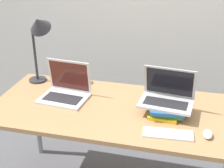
# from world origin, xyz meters

# --- Properties ---
(desk) EXTENTS (1.78, 0.79, 0.78)m
(desk) POSITION_xyz_m (0.00, 0.40, 0.70)
(desk) COLOR #9E754C
(desk) RESTS_ON ground_plane
(laptop_left) EXTENTS (0.36, 0.29, 0.27)m
(laptop_left) POSITION_xyz_m (-0.42, 0.46, 0.83)
(laptop_left) COLOR silver
(laptop_left) RESTS_ON desk
(book_stack) EXTENTS (0.24, 0.26, 0.07)m
(book_stack) POSITION_xyz_m (0.32, 0.40, 0.81)
(book_stack) COLOR gold
(book_stack) RESTS_ON desk
(laptop_on_books) EXTENTS (0.37, 0.26, 0.23)m
(laptop_on_books) POSITION_xyz_m (0.32, 0.43, 0.90)
(laptop_on_books) COLOR #B2B2B7
(laptop_on_books) RESTS_ON book_stack
(wireless_keyboard) EXTENTS (0.30, 0.13, 0.01)m
(wireless_keyboard) POSITION_xyz_m (0.35, 0.16, 0.78)
(wireless_keyboard) COLOR silver
(wireless_keyboard) RESTS_ON desk
(mouse) EXTENTS (0.06, 0.10, 0.03)m
(mouse) POSITION_xyz_m (0.58, 0.19, 0.79)
(mouse) COLOR white
(mouse) RESTS_ON desk
(desk_lamp) EXTENTS (0.23, 0.20, 0.58)m
(desk_lamp) POSITION_xyz_m (-0.68, 0.65, 1.20)
(desk_lamp) COLOR #28282D
(desk_lamp) RESTS_ON desk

